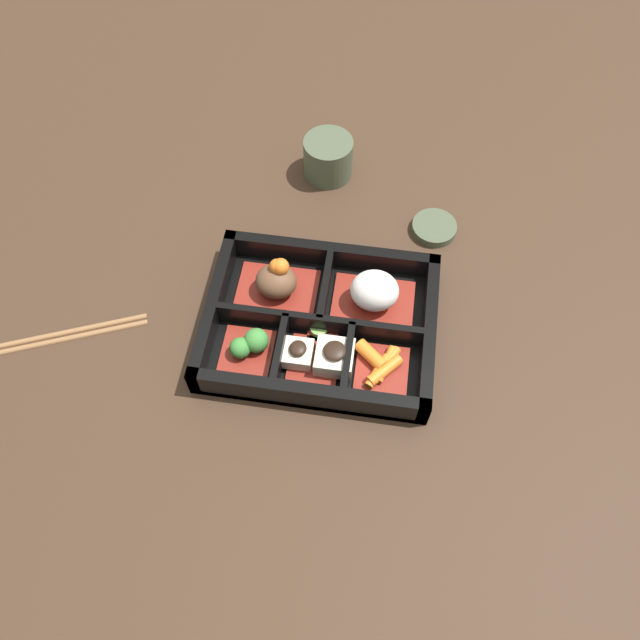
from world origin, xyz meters
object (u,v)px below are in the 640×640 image
tea_cup (328,157)px  chopsticks (61,335)px  bowl_rice (374,293)px  sauce_dish (434,228)px

tea_cup → chopsticks: size_ratio=0.35×
tea_cup → chopsticks: (-0.28, -0.31, -0.03)m
bowl_rice → chopsticks: bowl_rice is taller
tea_cup → sauce_dish: tea_cup is taller
sauce_dish → bowl_rice: bearing=-117.2°
bowl_rice → sauce_dish: bearing=62.8°
tea_cup → sauce_dish: (0.16, -0.08, -0.02)m
bowl_rice → tea_cup: bearing=111.5°
chopsticks → sauce_dish: 0.49m
bowl_rice → tea_cup: (-0.09, 0.22, -0.00)m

